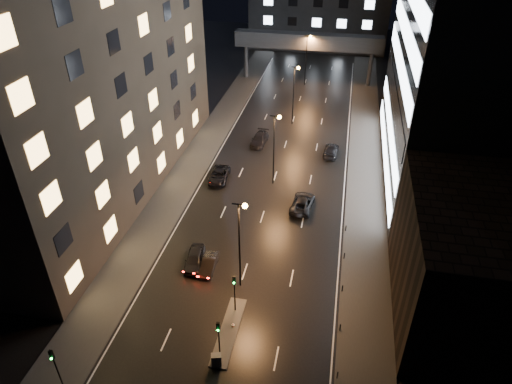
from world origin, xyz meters
TOP-DOWN VIEW (x-y plane):
  - ground at (0.00, 40.00)m, footprint 160.00×160.00m
  - sidewalk_left at (-12.50, 35.00)m, footprint 5.00×110.00m
  - sidewalk_right at (12.50, 35.00)m, footprint 5.00×110.00m
  - building_left at (-22.50, 24.00)m, footprint 15.00×48.00m
  - building_right_low at (20.00, 9.00)m, footprint 10.00×18.00m
  - building_right_glass at (25.00, 36.00)m, footprint 20.00×36.00m
  - skybridge at (0.00, 70.00)m, footprint 30.00×3.00m
  - median_island at (0.30, 2.00)m, footprint 1.60×8.00m
  - traffic_signal_near at (0.30, 4.49)m, footprint 0.28×0.34m
  - traffic_signal_far at (0.30, -1.01)m, footprint 0.28×0.34m
  - traffic_signal_corner at (-11.50, -6.01)m, footprint 0.28×0.34m
  - bollard_row at (10.20, 6.50)m, footprint 0.12×25.12m
  - streetlight_near at (0.16, 8.00)m, footprint 1.45×0.50m
  - streetlight_mid_a at (0.16, 28.00)m, footprint 1.45×0.50m
  - streetlight_mid_b at (0.16, 48.00)m, footprint 1.45×0.50m
  - streetlight_far at (0.16, 68.00)m, footprint 1.45×0.50m
  - car_away_a at (-5.48, 10.06)m, footprint 2.41×4.77m
  - car_away_b at (-3.82, 9.67)m, footprint 1.53×4.01m
  - car_away_c at (-7.53, 27.38)m, footprint 2.80×5.47m
  - car_away_d at (-4.13, 39.42)m, footprint 2.46×5.41m
  - car_toward_a at (4.63, 22.92)m, footprint 2.99×5.70m
  - car_toward_b at (7.28, 38.00)m, footprint 2.36×5.13m
  - utility_cabinet at (0.18, -1.70)m, footprint 0.97×0.78m
  - cone_a at (0.55, 2.57)m, footprint 0.37×0.37m

SIDE VIEW (x-z plane):
  - ground at x=0.00m, z-range 0.00..0.00m
  - sidewalk_left at x=-12.50m, z-range 0.00..0.15m
  - sidewalk_right at x=12.50m, z-range 0.00..0.15m
  - median_island at x=0.30m, z-range 0.00..0.15m
  - cone_a at x=0.55m, z-range 0.00..0.49m
  - bollard_row at x=10.20m, z-range 0.00..0.90m
  - car_away_b at x=-3.82m, z-range 0.00..1.30m
  - car_toward_b at x=7.28m, z-range 0.00..1.45m
  - car_away_c at x=-7.53m, z-range 0.00..1.48m
  - car_toward_a at x=4.63m, z-range 0.00..1.53m
  - car_away_d at x=-4.13m, z-range 0.00..1.53m
  - utility_cabinet at x=0.18m, z-range 0.15..1.39m
  - car_away_a at x=-5.48m, z-range 0.00..1.56m
  - traffic_signal_corner at x=-11.50m, z-range 0.74..5.14m
  - traffic_signal_near at x=0.30m, z-range 0.89..5.29m
  - traffic_signal_far at x=0.30m, z-range 0.89..5.29m
  - building_right_low at x=20.00m, z-range 0.00..12.00m
  - streetlight_near at x=0.16m, z-range 1.42..11.57m
  - streetlight_mid_a at x=0.16m, z-range 1.42..11.57m
  - streetlight_mid_b at x=0.16m, z-range 1.42..11.57m
  - streetlight_far at x=0.16m, z-range 1.42..11.57m
  - skybridge at x=0.00m, z-range 3.34..13.34m
  - building_left at x=-22.50m, z-range 0.00..40.00m
  - building_right_glass at x=25.00m, z-range 0.00..45.00m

